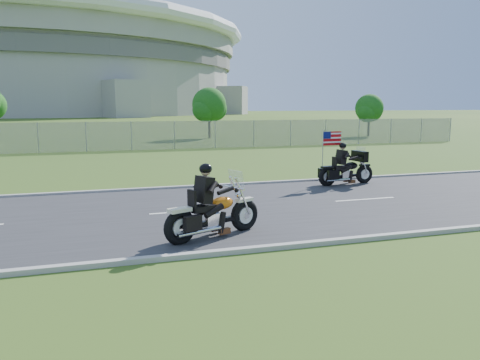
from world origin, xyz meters
name	(u,v)px	position (x,y,z in m)	size (l,w,h in m)	color
ground	(251,209)	(0.00, 0.00, 0.00)	(420.00, 420.00, 0.00)	#284616
road	(251,208)	(0.00, 0.00, 0.02)	(120.00, 8.00, 0.04)	#28282B
curb_north	(218,185)	(0.00, 4.05, 0.05)	(120.00, 0.18, 0.12)	#9E9B93
curb_south	(309,244)	(0.00, -4.05, 0.05)	(120.00, 0.18, 0.12)	#9E9B93
fence	(86,137)	(-5.00, 20.00, 1.00)	(60.00, 0.03, 2.00)	gray
stadium	(44,69)	(-20.00, 170.00, 15.58)	(140.40, 140.40, 29.20)	#A3A099
tree_fence_near	(209,106)	(6.04, 30.04, 2.97)	(3.52, 3.28, 4.75)	#382316
tree_fence_far	(369,110)	(22.04, 28.03, 2.64)	(3.08, 2.87, 4.20)	#382316
motorcycle_lead	(212,215)	(-1.92, -2.77, 0.58)	(2.60, 1.33, 1.83)	black
motorcycle_follow	(346,171)	(4.92, 2.87, 0.58)	(2.53, 0.88, 2.11)	black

